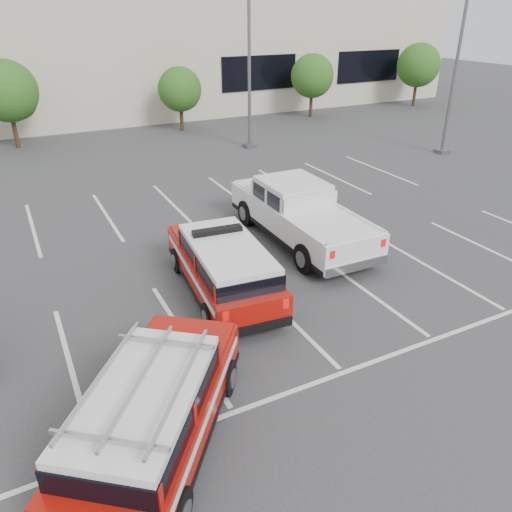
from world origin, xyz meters
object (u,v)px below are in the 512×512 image
Objects in this scene: light_pole_right at (458,53)px; fire_chief_suv at (223,270)px; tree_mid_right at (181,91)px; white_pickup at (299,218)px; light_pole_mid at (249,51)px; convention_building at (71,46)px; ladder_suv at (155,416)px; tree_far_right at (419,67)px; tree_right at (313,77)px; tree_mid_left at (9,93)px.

light_pole_right is 19.49m from fire_chief_suv.
tree_mid_right reaches higher than white_pickup.
light_pole_mid is at bearing 146.31° from light_pole_right.
ladder_suv is at bearing -97.33° from convention_building.
tree_far_right is (24.91, -9.82, -1.68)m from convention_building.
tree_right is at bearing 0.00° from tree_mid_right.
tree_mid_left is 25.17m from ladder_suv.
tree_mid_right is at bearing 107.52° from light_pole_mid.
tree_mid_left is at bearing 129.03° from ladder_suv.
light_pole_mid is at bearing 71.95° from white_pickup.
white_pickup reaches higher than fire_chief_suv.
tree_far_right is 0.47× the size of light_pole_right.
ladder_suv is at bearing -120.61° from fire_chief_suv.
convention_building is at bearing 113.26° from light_pole_mid.
light_pole_mid reaches higher than tree_mid_left.
tree_far_right reaches higher than fire_chief_suv.
convention_building reaches higher than tree_far_right.
tree_mid_right is 10.00m from tree_right.
tree_right is 31.76m from ladder_suv.
tree_far_right reaches higher than white_pickup.
tree_mid_right is at bearing -0.00° from tree_mid_left.
light_pole_right is (9.00, -6.00, 0.00)m from light_pole_mid.
tree_mid_right is 0.79× the size of ladder_suv.
tree_mid_right is at bearing 79.04° from fire_chief_suv.
tree_mid_left is 1.21× the size of tree_mid_right.
ladder_suv is (-4.49, -34.88, -3.94)m from convention_building.
convention_building is at bearing 62.60° from tree_mid_left.
fire_chief_suv is 1.06× the size of ladder_suv.
light_pole_mid is (1.91, -6.05, 2.68)m from tree_mid_right.
fire_chief_suv is 5.63m from ladder_suv.
tree_far_right is 15.24m from light_pole_right.
convention_building reaches higher than ladder_suv.
light_pole_mid is (-8.09, -6.05, 2.41)m from tree_right.
tree_far_right is 0.47× the size of light_pole_mid.
convention_building is at bearing 125.89° from light_pole_right.
white_pickup is (7.72, -18.33, -2.24)m from tree_mid_left.
tree_far_right is 0.96× the size of ladder_suv.
convention_building is 15.04× the size of tree_mid_right.
ladder_suv is at bearing -147.34° from light_pole_right.
tree_far_right reaches higher than tree_right.
convention_building is 13.58× the size of tree_right.
tree_far_right is (10.00, 0.00, 0.27)m from tree_right.
light_pole_mid is at bearing -143.23° from tree_right.
ladder_suv is (-19.40, -25.06, -2.00)m from tree_right.
light_pole_mid is (6.82, -15.86, 0.47)m from convention_building.
tree_mid_right reaches higher than ladder_suv.
tree_far_right reaches higher than tree_mid_right.
light_pole_mid reaches higher than tree_mid_right.
ladder_suv is (-29.40, -25.06, -2.27)m from tree_far_right.
tree_far_right is 28.94m from white_pickup.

